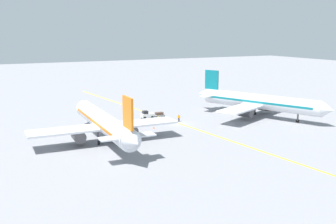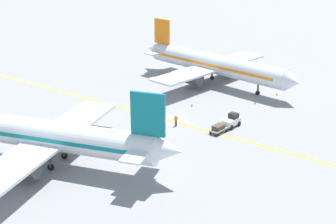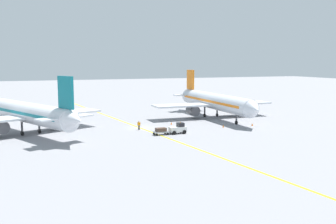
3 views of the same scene
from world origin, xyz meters
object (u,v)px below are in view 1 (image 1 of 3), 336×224
object	(u,v)px
baggage_tug_white	(147,115)
traffic_cone_by_wingtip	(78,127)
ground_crew_worker	(179,118)
traffic_cone_near_nose	(107,125)
traffic_cone_mid_apron	(154,127)
baggage_cart_trailing	(159,114)
airplane_at_gate	(258,102)
airplane_adjacent_stand	(104,123)

from	to	relation	value
baggage_tug_white	traffic_cone_by_wingtip	distance (m)	17.27
ground_crew_worker	baggage_tug_white	bearing A→B (deg)	-49.26
traffic_cone_near_nose	traffic_cone_mid_apron	world-z (taller)	same
traffic_cone_near_nose	baggage_tug_white	bearing A→B (deg)	-165.64
ground_crew_worker	traffic_cone_mid_apron	xyz separation A→B (m)	(8.00, 3.55, -0.63)
baggage_cart_trailing	traffic_cone_by_wingtip	size ratio (longest dim) A/B	4.77
airplane_at_gate	traffic_cone_mid_apron	bearing A→B (deg)	-0.82
baggage_tug_white	baggage_cart_trailing	size ratio (longest dim) A/B	1.15
airplane_adjacent_stand	traffic_cone_by_wingtip	size ratio (longest dim) A/B	64.48
baggage_cart_trailing	traffic_cone_near_nose	bearing A→B (deg)	11.29
airplane_at_gate	traffic_cone_by_wingtip	size ratio (longest dim) A/B	61.25
airplane_at_gate	traffic_cone_near_nose	world-z (taller)	airplane_at_gate
traffic_cone_near_nose	traffic_cone_by_wingtip	size ratio (longest dim) A/B	1.00
baggage_tug_white	traffic_cone_by_wingtip	world-z (taller)	baggage_tug_white
ground_crew_worker	traffic_cone_by_wingtip	bearing A→B (deg)	-9.83
traffic_cone_mid_apron	ground_crew_worker	bearing A→B (deg)	-156.08
airplane_at_gate	airplane_adjacent_stand	xyz separation A→B (m)	(40.38, 4.87, 0.00)
airplane_adjacent_stand	baggage_cart_trailing	distance (m)	24.11
ground_crew_worker	airplane_adjacent_stand	bearing A→B (deg)	23.14
airplane_at_gate	baggage_tug_white	world-z (taller)	airplane_at_gate
airplane_adjacent_stand	airplane_at_gate	bearing A→B (deg)	-173.12
airplane_adjacent_stand	ground_crew_worker	size ratio (longest dim) A/B	21.11
baggage_cart_trailing	ground_crew_worker	world-z (taller)	ground_crew_worker
airplane_at_gate	baggage_tug_white	xyz separation A→B (m)	(25.10, -10.17, -2.81)
traffic_cone_near_nose	airplane_at_gate	bearing A→B (deg)	168.31
baggage_tug_white	baggage_cart_trailing	xyz separation A→B (m)	(-3.30, -0.05, -0.14)
traffic_cone_mid_apron	traffic_cone_by_wingtip	distance (m)	16.26
baggage_cart_trailing	traffic_cone_by_wingtip	bearing A→B (deg)	6.65
ground_crew_worker	traffic_cone_near_nose	size ratio (longest dim) A/B	3.05
traffic_cone_near_nose	traffic_cone_by_wingtip	xyz separation A→B (m)	(6.36, -0.42, 0.00)
baggage_cart_trailing	traffic_cone_mid_apron	distance (m)	11.49
airplane_adjacent_stand	baggage_tug_white	size ratio (longest dim) A/B	11.73
airplane_adjacent_stand	traffic_cone_near_nose	xyz separation A→B (m)	(-4.53, -12.29, -3.43)
traffic_cone_mid_apron	baggage_cart_trailing	bearing A→B (deg)	-121.17
baggage_cart_trailing	ground_crew_worker	distance (m)	6.60
airplane_adjacent_stand	ground_crew_worker	xyz separation A→B (m)	(-20.63, -8.82, -2.80)
airplane_at_gate	traffic_cone_mid_apron	distance (m)	27.96
baggage_tug_white	airplane_adjacent_stand	bearing A→B (deg)	44.55
baggage_cart_trailing	airplane_at_gate	bearing A→B (deg)	154.89
airplane_adjacent_stand	baggage_tug_white	distance (m)	21.62
airplane_at_gate	airplane_adjacent_stand	world-z (taller)	same
baggage_cart_trailing	traffic_cone_mid_apron	world-z (taller)	baggage_cart_trailing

